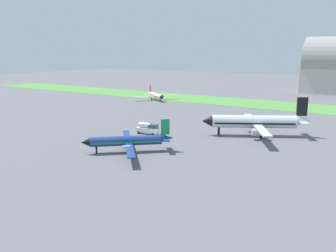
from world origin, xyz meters
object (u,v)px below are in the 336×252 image
(airplane_foreground_turboprop, at_px, (128,141))
(airplane_midfield_jet, at_px, (256,122))
(fuel_truck_near_gate, at_px, (148,128))
(airplane_taxiing_turboprop, at_px, (156,95))

(airplane_foreground_turboprop, height_order, airplane_midfield_jet, airplane_midfield_jet)
(airplane_midfield_jet, height_order, fuel_truck_near_gate, airplane_midfield_jet)
(airplane_foreground_turboprop, relative_size, fuel_truck_near_gate, 2.93)
(airplane_foreground_turboprop, distance_m, fuel_truck_near_gate, 19.47)
(fuel_truck_near_gate, bearing_deg, airplane_taxiing_turboprop, 114.84)
(airplane_midfield_jet, relative_size, fuel_truck_near_gate, 4.15)
(airplane_foreground_turboprop, bearing_deg, airplane_midfield_jet, -163.19)
(airplane_taxiing_turboprop, bearing_deg, fuel_truck_near_gate, -22.32)
(airplane_foreground_turboprop, xyz_separation_m, airplane_midfield_jet, (19.40, 32.74, 1.17))
(airplane_foreground_turboprop, height_order, airplane_taxiing_turboprop, airplane_foreground_turboprop)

